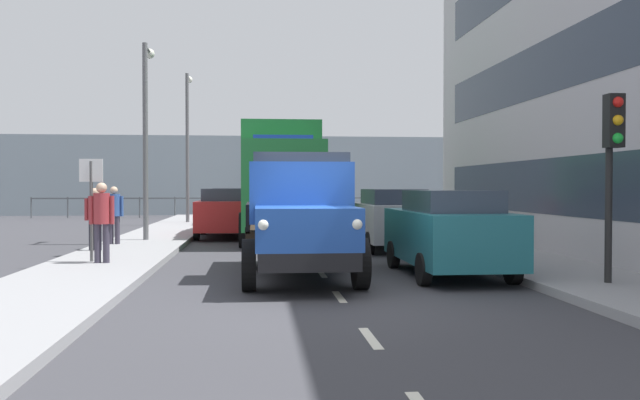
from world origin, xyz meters
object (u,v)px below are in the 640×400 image
object	(u,v)px
pedestrian_by_lamp	(114,210)
street_sign	(91,192)
lorry_cargo_green	(280,178)
lamp_post_far	(188,134)
car_teal_kerbside_near	(448,231)
car_red_oppositeside_0	(223,212)
car_maroon_oppositeside_1	(231,206)
truck_vintage_blue	(300,219)
car_silver_kerbside_1	(391,218)
traffic_light_near	(612,146)
lamp_post_promenade	(146,122)
pedestrian_near_railing	(102,216)
pedestrian_in_dark_coat	(95,214)

from	to	relation	value
pedestrian_by_lamp	street_sign	xyz separation A→B (m)	(-0.45, 4.44, 0.57)
pedestrian_by_lamp	street_sign	bearing A→B (deg)	95.79
lorry_cargo_green	pedestrian_by_lamp	distance (m)	5.70
lamp_post_far	street_sign	size ratio (longest dim) A/B	3.06
car_teal_kerbside_near	car_red_oppositeside_0	distance (m)	11.74
lorry_cargo_green	car_maroon_oppositeside_1	bearing A→B (deg)	-76.68
truck_vintage_blue	car_silver_kerbside_1	distance (m)	6.54
traffic_light_near	lamp_post_far	xyz separation A→B (m)	(9.15, -20.42, 1.74)
lamp_post_promenade	car_silver_kerbside_1	bearing A→B (deg)	161.11
truck_vintage_blue	pedestrian_near_railing	size ratio (longest dim) A/B	3.26
car_teal_kerbside_near	pedestrian_near_railing	world-z (taller)	pedestrian_near_railing
pedestrian_near_railing	traffic_light_near	bearing A→B (deg)	157.06
car_red_oppositeside_0	lamp_post_promenade	size ratio (longest dim) A/B	0.75
car_maroon_oppositeside_1	pedestrian_near_railing	bearing A→B (deg)	82.24
car_maroon_oppositeside_1	lamp_post_promenade	world-z (taller)	lamp_post_promenade
lamp_post_far	lamp_post_promenade	bearing A→B (deg)	88.65
truck_vintage_blue	car_silver_kerbside_1	bearing A→B (deg)	-117.29
pedestrian_near_railing	lamp_post_promenade	size ratio (longest dim) A/B	0.28
street_sign	car_maroon_oppositeside_1	bearing A→B (deg)	-98.92
car_red_oppositeside_0	pedestrian_by_lamp	world-z (taller)	pedestrian_by_lamp
lamp_post_promenade	lamp_post_far	size ratio (longest dim) A/B	0.88
car_red_oppositeside_0	pedestrian_near_railing	world-z (taller)	pedestrian_near_railing
lorry_cargo_green	pedestrian_in_dark_coat	world-z (taller)	lorry_cargo_green
car_teal_kerbside_near	traffic_light_near	distance (m)	3.51
pedestrian_in_dark_coat	traffic_light_near	world-z (taller)	traffic_light_near
car_maroon_oppositeside_1	lamp_post_far	distance (m)	3.94
pedestrian_near_railing	lamp_post_far	world-z (taller)	lamp_post_far
car_silver_kerbside_1	pedestrian_by_lamp	world-z (taller)	pedestrian_by_lamp
lamp_post_promenade	pedestrian_in_dark_coat	bearing A→B (deg)	78.22
pedestrian_by_lamp	car_red_oppositeside_0	bearing A→B (deg)	-124.28
truck_vintage_blue	car_teal_kerbside_near	world-z (taller)	truck_vintage_blue
car_maroon_oppositeside_1	street_sign	bearing A→B (deg)	81.08
pedestrian_near_railing	lamp_post_far	bearing A→B (deg)	-90.53
car_teal_kerbside_near	pedestrian_by_lamp	world-z (taller)	pedestrian_by_lamp
car_red_oppositeside_0	pedestrian_by_lamp	bearing A→B (deg)	55.72
lorry_cargo_green	street_sign	bearing A→B (deg)	59.05
car_silver_kerbside_1	pedestrian_near_railing	bearing A→B (deg)	28.51
truck_vintage_blue	lamp_post_promenade	xyz separation A→B (m)	(4.24, -8.28, 2.62)
lorry_cargo_green	car_silver_kerbside_1	distance (m)	4.94
car_teal_kerbside_near	lamp_post_promenade	distance (m)	11.19
truck_vintage_blue	lorry_cargo_green	bearing A→B (deg)	-89.68
pedestrian_by_lamp	lorry_cargo_green	bearing A→B (deg)	-149.35
pedestrian_near_railing	traffic_light_near	size ratio (longest dim) A/B	0.54
pedestrian_in_dark_coat	lamp_post_promenade	size ratio (longest dim) A/B	0.26
traffic_light_near	car_red_oppositeside_0	bearing A→B (deg)	-61.00
car_silver_kerbside_1	pedestrian_by_lamp	distance (m)	7.93
car_teal_kerbside_near	traffic_light_near	xyz separation A→B (m)	(-2.16, 2.27, 1.58)
car_red_oppositeside_0	pedestrian_near_railing	xyz separation A→B (m)	(2.15, 8.96, 0.27)
pedestrian_in_dark_coat	lamp_post_promenade	world-z (taller)	lamp_post_promenade
car_maroon_oppositeside_1	pedestrian_in_dark_coat	xyz separation A→B (m)	(2.97, 12.95, 0.19)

